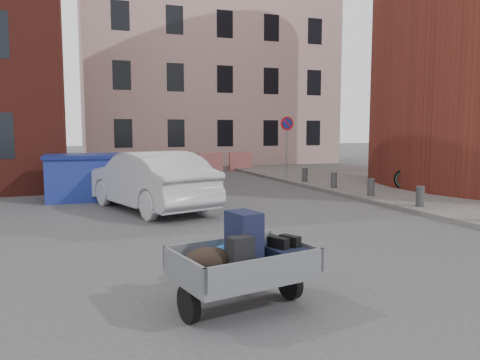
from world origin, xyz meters
name	(u,v)px	position (x,y,z in m)	size (l,w,h in m)	color
ground	(223,238)	(0.00, 0.00, 0.00)	(120.00, 120.00, 0.00)	#38383A
sidewalk	(455,190)	(10.00, 4.00, 0.06)	(9.00, 24.00, 0.12)	#474442
building_pink	(206,58)	(6.00, 22.00, 7.00)	(16.00, 8.00, 14.00)	#B9978E
no_parking_sign	(287,134)	(6.00, 9.48, 2.01)	(0.60, 0.09, 2.65)	gray
bollards	(371,187)	(6.00, 3.40, 0.40)	(0.22, 9.02, 0.55)	#3A3A3D
barriers	(211,162)	(4.20, 15.00, 0.50)	(4.70, 0.18, 1.00)	red
trailer	(242,261)	(-0.98, -3.74, 0.61)	(1.79, 1.93, 1.20)	black
dumpster	(102,176)	(-1.94, 6.51, 0.72)	(3.45, 1.85, 1.42)	navy
silver_car	(149,180)	(-0.85, 3.97, 0.81)	(1.70, 4.89, 1.61)	#B1B5B9
bicycle	(423,174)	(8.78, 4.24, 0.65)	(0.71, 2.02, 1.06)	black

